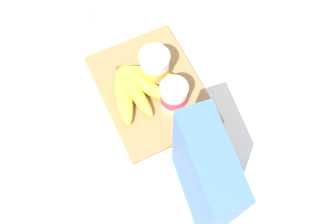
{
  "coord_description": "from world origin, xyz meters",
  "views": [
    {
      "loc": [
        0.4,
        -0.15,
        0.83
      ],
      "look_at": [
        0.1,
        0.0,
        0.06
      ],
      "focal_mm": 39.12,
      "sensor_mm": 36.0,
      "label": 1
    }
  ],
  "objects": [
    {
      "name": "ground_plane",
      "position": [
        0.0,
        0.0,
        0.0
      ],
      "size": [
        2.4,
        2.4,
        0.0
      ],
      "primitive_type": "plane",
      "color": "silver"
    },
    {
      "name": "cereal_box",
      "position": [
        0.28,
        -0.01,
        0.14
      ],
      "size": [
        0.19,
        0.09,
        0.29
      ],
      "primitive_type": "cube",
      "rotation": [
        0.0,
        0.0,
        -0.13
      ],
      "color": "#4770B7",
      "rests_on": "ground_plane"
    },
    {
      "name": "cutting_board",
      "position": [
        0.0,
        0.0,
        0.01
      ],
      "size": [
        0.32,
        0.24,
        0.01
      ],
      "primitive_type": "cube",
      "color": "#A37A4C",
      "rests_on": "ground_plane"
    },
    {
      "name": "banana_bunch",
      "position": [
        -0.01,
        -0.03,
        0.03
      ],
      "size": [
        0.17,
        0.2,
        0.04
      ],
      "color": "yellow",
      "rests_on": "cutting_board"
    },
    {
      "name": "yogurt_cup_front",
      "position": [
        -0.03,
        0.03,
        0.06
      ],
      "size": [
        0.07,
        0.07,
        0.09
      ],
      "color": "white",
      "rests_on": "cutting_board"
    },
    {
      "name": "yogurt_cup_back",
      "position": [
        0.06,
        0.03,
        0.06
      ],
      "size": [
        0.07,
        0.07,
        0.08
      ],
      "color": "white",
      "rests_on": "cutting_board"
    },
    {
      "name": "spoon",
      "position": [
        -0.27,
        -0.05,
        0.01
      ],
      "size": [
        0.1,
        0.11,
        0.01
      ],
      "color": "silver",
      "rests_on": "ground_plane"
    }
  ]
}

